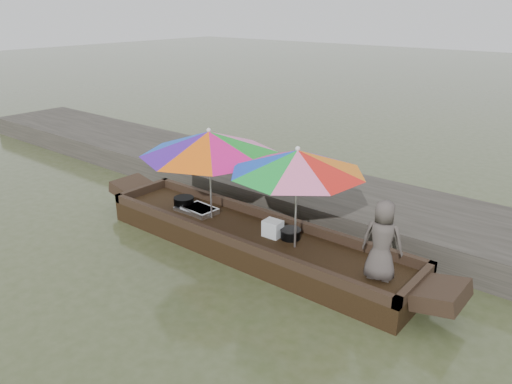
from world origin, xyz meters
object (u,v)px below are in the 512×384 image
Objects in this scene: vendor at (382,240)px; umbrella_stern at (296,199)px; tray_crayfish at (200,210)px; tray_scallop at (193,209)px; charcoal_grill at (291,234)px; supply_bag at (273,228)px; boat_hull at (252,242)px; cooking_pot at (184,202)px; umbrella_bow at (210,174)px.

umbrella_stern is at bearing -15.04° from vendor.
tray_crayfish reaches higher than tray_scallop.
tray_crayfish is at bearing 179.02° from umbrella_stern.
supply_bag is at bearing -158.65° from charcoal_grill.
tray_crayfish is at bearing 178.34° from boat_hull.
tray_scallop is 1.71m from supply_bag.
boat_hull is 2.32m from vendor.
supply_bag reaches higher than cooking_pot.
umbrella_stern is (2.42, -0.03, 0.68)m from cooking_pot.
tray_crayfish is 0.30× the size of umbrella_stern.
boat_hull is 0.47m from supply_bag.
tray_crayfish is (-1.21, 0.03, 0.22)m from boat_hull.
cooking_pot reaches higher than boat_hull.
supply_bag is at bearing 1.75° from cooking_pot.
vendor is at bearing -1.24° from tray_crayfish.
umbrella_stern is (0.83, 0.00, 0.95)m from boat_hull.
vendor is at bearing -1.61° from umbrella_stern.
tray_crayfish is 1.83m from charcoal_grill.
boat_hull is 4.96× the size of vendor.
umbrella_stern is at bearing -10.28° from supply_bag.
supply_bag is at bearing 14.21° from boat_hull.
supply_bag is 0.25× the size of vendor.
cooking_pot reaches higher than charcoal_grill.
vendor is (2.21, -0.04, 0.73)m from boat_hull.
charcoal_grill is at bearing 4.24° from cooking_pot.
umbrella_bow is (0.71, -0.03, 0.68)m from cooking_pot.
umbrella_bow reaches higher than charcoal_grill.
tray_scallop is at bearing 176.92° from umbrella_bow.
supply_bag reaches higher than tray_scallop.
boat_hull is at bearing -1.01° from cooking_pot.
umbrella_bow is at bearing 180.00° from umbrella_stern.
vendor is at bearing -1.01° from boat_hull.
cooking_pot is 0.16× the size of umbrella_bow.
cooking_pot reaches higher than tray_scallop.
tray_crayfish reaches higher than boat_hull.
boat_hull is 2.80× the size of umbrella_stern.
charcoal_grill is at bearing -21.65° from vendor.
supply_bag is at bearing 4.06° from umbrella_bow.
supply_bag is (1.55, 0.05, 0.09)m from tray_crayfish.
boat_hull is 9.36× the size of tray_crayfish.
umbrella_bow is at bearing -6.25° from tray_crayfish.
vendor is 3.10m from umbrella_bow.
umbrella_bow is at bearing -172.72° from charcoal_grill.
charcoal_grill reaches higher than tray_crayfish.
cooking_pot is at bearing -178.25° from supply_bag.
umbrella_bow is at bearing -175.94° from supply_bag.
vendor is at bearing -8.22° from charcoal_grill.
tray_crayfish is at bearing -178.06° from supply_bag.
umbrella_stern is (-1.38, 0.04, 0.22)m from vendor.
boat_hull is 18.04× the size of charcoal_grill.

